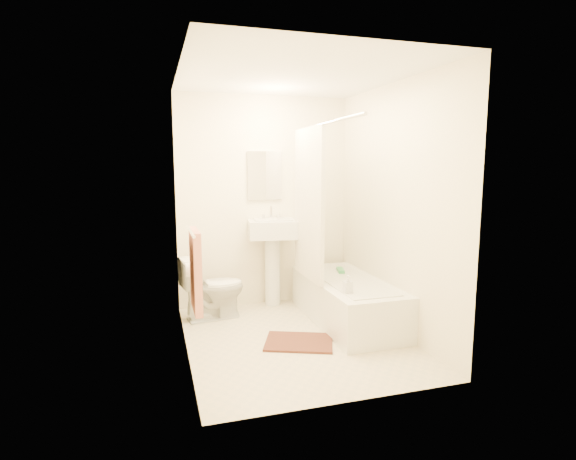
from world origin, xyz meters
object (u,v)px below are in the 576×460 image
object	(u,v)px
soap_bottle	(348,285)
bathtub	(347,301)
bath_mat	(299,342)
sink	(273,259)
toilet	(213,288)

from	to	relation	value
soap_bottle	bathtub	bearing A→B (deg)	66.23
bathtub	soap_bottle	distance (m)	0.59
bath_mat	sink	bearing A→B (deg)	86.79
toilet	bath_mat	distance (m)	1.17
sink	soap_bottle	distance (m)	1.28
bathtub	toilet	bearing A→B (deg)	159.28
sink	bath_mat	size ratio (longest dim) A/B	1.79
toilet	sink	size ratio (longest dim) A/B	0.61
sink	bathtub	bearing A→B (deg)	-45.01
toilet	bathtub	size ratio (longest dim) A/B	0.42
sink	bath_mat	distance (m)	1.29
bathtub	bath_mat	size ratio (longest dim) A/B	2.59
bathtub	bath_mat	bearing A→B (deg)	-147.73
bath_mat	bathtub	bearing A→B (deg)	32.27
bathtub	soap_bottle	world-z (taller)	soap_bottle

